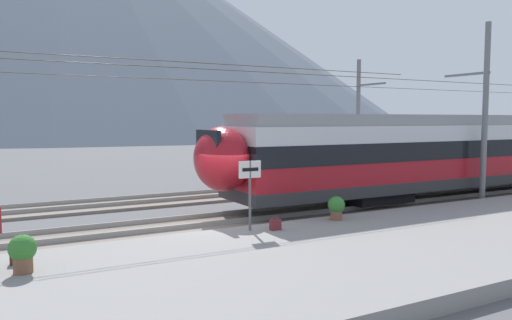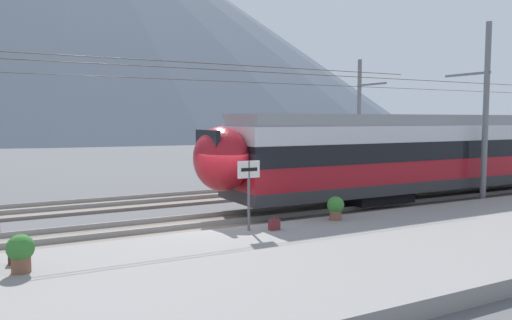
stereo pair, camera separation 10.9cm
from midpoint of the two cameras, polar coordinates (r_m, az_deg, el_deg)
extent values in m
plane|color=#565659|center=(16.20, -4.13, -8.37)|extent=(400.00, 400.00, 0.00)
cube|color=gray|center=(12.26, 4.88, -11.73)|extent=(120.00, 7.17, 0.39)
cube|color=slate|center=(17.40, -5.97, -7.27)|extent=(120.00, 3.00, 0.12)
cube|color=gray|center=(16.72, -5.03, -7.26)|extent=(120.00, 0.07, 0.16)
cube|color=gray|center=(18.02, -6.85, -6.41)|extent=(120.00, 0.07, 0.16)
cube|color=slate|center=(22.46, -11.33, -4.62)|extent=(120.00, 3.00, 0.12)
cube|color=gray|center=(21.77, -10.77, -4.54)|extent=(120.00, 0.07, 0.16)
cube|color=gray|center=(23.12, -11.86, -4.02)|extent=(120.00, 0.07, 0.16)
cube|color=black|center=(21.26, 12.98, -4.00)|extent=(2.80, 2.39, 0.42)
ellipsoid|color=maroon|center=(17.36, -3.86, 0.11)|extent=(1.80, 2.75, 2.25)
cube|color=black|center=(17.13, -5.39, 1.46)|extent=(0.16, 1.79, 1.19)
cube|color=#2D2D30|center=(37.58, 27.05, 0.00)|extent=(25.37, 2.87, 0.45)
cube|color=#1E6638|center=(37.54, 27.08, 0.99)|extent=(25.37, 2.87, 0.85)
cube|color=black|center=(37.50, 27.13, 2.21)|extent=(25.37, 2.91, 0.75)
cube|color=beige|center=(37.49, 27.17, 3.28)|extent=(25.37, 2.87, 0.65)
cube|color=gray|center=(37.48, 27.20, 4.12)|extent=(25.07, 2.67, 0.45)
cube|color=black|center=(31.47, 18.86, -1.35)|extent=(2.80, 2.30, 0.42)
ellipsoid|color=#1E6638|center=(27.64, 11.37, 1.72)|extent=(1.80, 2.64, 2.25)
cube|color=black|center=(27.30, 10.58, 2.59)|extent=(0.16, 1.72, 1.19)
cylinder|color=slate|center=(23.03, 24.94, 4.71)|extent=(0.24, 0.24, 7.68)
cube|color=slate|center=(23.71, 23.16, 9.01)|extent=(0.10, 2.27, 0.10)
cylinder|color=#473823|center=(24.32, 21.30, 8.36)|extent=(44.72, 0.02, 0.02)
cylinder|color=slate|center=(30.52, 11.81, 4.48)|extent=(0.24, 0.24, 7.20)
cube|color=slate|center=(29.79, 13.20, 8.44)|extent=(0.10, 2.41, 0.10)
cylinder|color=#473823|center=(29.00, 14.59, 8.03)|extent=(44.72, 0.02, 0.02)
cylinder|color=#59595B|center=(14.59, -0.62, -4.13)|extent=(0.08, 0.08, 2.06)
cube|color=silver|center=(14.49, -0.63, -1.09)|extent=(0.70, 0.06, 0.50)
cube|color=black|center=(14.46, -0.56, -1.10)|extent=(0.52, 0.01, 0.10)
cube|color=#472D1E|center=(12.65, -25.60, -10.11)|extent=(0.32, 0.18, 0.27)
torus|color=#472D1E|center=(12.61, -25.62, -9.31)|extent=(0.16, 0.02, 0.16)
cube|color=maroon|center=(14.82, 2.32, -7.42)|extent=(0.32, 0.18, 0.32)
torus|color=maroon|center=(14.78, 2.32, -6.63)|extent=(0.16, 0.02, 0.16)
cylinder|color=brown|center=(16.47, 9.28, -6.23)|extent=(0.38, 0.38, 0.33)
sphere|color=#33752D|center=(16.41, 9.30, -5.10)|extent=(0.56, 0.56, 0.56)
sphere|color=#DB5193|center=(16.39, 9.31, -4.67)|extent=(0.31, 0.31, 0.31)
cylinder|color=brown|center=(11.92, -25.08, -10.76)|extent=(0.40, 0.40, 0.36)
sphere|color=#33752D|center=(11.83, -25.14, -9.10)|extent=(0.58, 0.58, 0.58)
sphere|color=gold|center=(11.80, -25.16, -8.48)|extent=(0.32, 0.32, 0.32)
cone|color=#515B6B|center=(177.13, -19.61, 15.43)|extent=(211.14, 211.14, 75.01)
camera|label=1|loc=(0.05, -89.85, 0.01)|focal=34.91mm
camera|label=2|loc=(0.05, 90.15, -0.01)|focal=34.91mm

